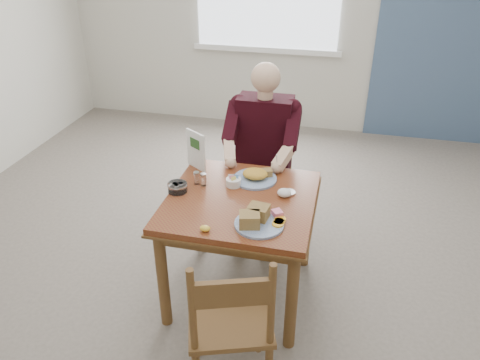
% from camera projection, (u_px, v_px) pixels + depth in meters
% --- Properties ---
extents(floor, '(6.00, 6.00, 0.00)m').
position_uv_depth(floor, '(241.00, 290.00, 3.24)').
color(floor, '#62584F').
rests_on(floor, ground).
extents(wall_back, '(5.50, 0.00, 5.50)m').
position_uv_depth(wall_back, '(304.00, 7.00, 5.09)').
color(wall_back, beige).
rests_on(wall_back, ground).
extents(accent_panel, '(1.60, 0.02, 2.80)m').
position_uv_depth(accent_panel, '(461.00, 13.00, 4.75)').
color(accent_panel, '#435B7C').
rests_on(accent_panel, ground).
extents(lemon_wedge, '(0.07, 0.06, 0.03)m').
position_uv_depth(lemon_wedge, '(205.00, 228.00, 2.56)').
color(lemon_wedge, yellow).
rests_on(lemon_wedge, table).
extents(napkin, '(0.10, 0.09, 0.05)m').
position_uv_depth(napkin, '(284.00, 193.00, 2.87)').
color(napkin, white).
rests_on(napkin, table).
extents(metal_dish, '(0.10, 0.10, 0.01)m').
position_uv_depth(metal_dish, '(289.00, 192.00, 2.92)').
color(metal_dish, silver).
rests_on(metal_dish, table).
extents(table, '(0.92, 0.92, 0.75)m').
position_uv_depth(table, '(241.00, 213.00, 2.92)').
color(table, brown).
rests_on(table, ground).
extents(chair_far, '(0.42, 0.42, 0.95)m').
position_uv_depth(chair_far, '(264.00, 176.00, 3.68)').
color(chair_far, brown).
rests_on(chair_far, ground).
extents(chair_near, '(0.53, 0.53, 0.95)m').
position_uv_depth(chair_near, '(230.00, 323.00, 2.34)').
color(chair_near, brown).
rests_on(chair_near, ground).
extents(diner, '(0.53, 0.56, 1.39)m').
position_uv_depth(diner, '(263.00, 142.00, 3.44)').
color(diner, gray).
rests_on(diner, chair_far).
extents(near_plate, '(0.31, 0.31, 0.09)m').
position_uv_depth(near_plate, '(258.00, 219.00, 2.61)').
color(near_plate, white).
rests_on(near_plate, table).
extents(far_plate, '(0.37, 0.37, 0.08)m').
position_uv_depth(far_plate, '(256.00, 176.00, 3.05)').
color(far_plate, white).
rests_on(far_plate, table).
extents(caddy, '(0.12, 0.12, 0.07)m').
position_uv_depth(caddy, '(234.00, 182.00, 2.99)').
color(caddy, white).
rests_on(caddy, table).
extents(shakers, '(0.09, 0.06, 0.09)m').
position_uv_depth(shakers, '(200.00, 179.00, 2.99)').
color(shakers, white).
rests_on(shakers, table).
extents(creamer, '(0.13, 0.13, 0.06)m').
position_uv_depth(creamer, '(178.00, 187.00, 2.92)').
color(creamer, white).
rests_on(creamer, table).
extents(menu, '(0.16, 0.11, 0.27)m').
position_uv_depth(menu, '(196.00, 150.00, 3.15)').
color(menu, white).
rests_on(menu, table).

